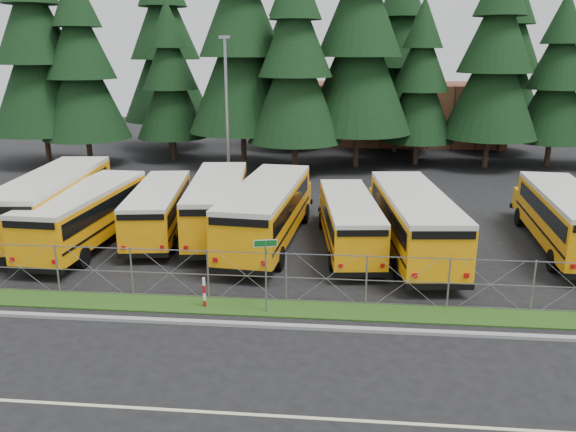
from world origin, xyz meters
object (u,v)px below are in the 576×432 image
object	(u,v)px
striped_bollard	(204,293)
light_standard	(227,110)
bus_4	(268,213)
street_sign	(266,260)
bus_1	(90,216)
bus_5	(348,223)
bus_0	(58,203)
bus_3	(219,206)
bus_6	(412,223)
bus_2	(160,210)
bus_east	(563,220)

from	to	relation	value
striped_bollard	light_standard	distance (m)	18.84
bus_4	street_sign	distance (m)	7.78
bus_1	bus_5	world-z (taller)	bus_1
bus_5	street_sign	distance (m)	7.90
bus_5	bus_1	bearing A→B (deg)	175.67
bus_0	bus_4	distance (m)	11.13
bus_4	street_sign	xyz separation A→B (m)	(0.88, -7.71, 0.49)
bus_1	street_sign	world-z (taller)	bus_1
bus_0	bus_3	distance (m)	8.36
bus_4	bus_6	size ratio (longest dim) A/B	1.03
bus_1	bus_2	distance (m)	3.43
bus_0	light_standard	bearing A→B (deg)	48.81
bus_4	striped_bollard	world-z (taller)	bus_4
bus_0	bus_5	xyz separation A→B (m)	(15.03, -1.08, -0.31)
bus_2	bus_0	bearing A→B (deg)	174.91
light_standard	bus_east	bearing A→B (deg)	-28.90
bus_1	bus_2	size ratio (longest dim) A/B	1.10
bus_3	bus_5	distance (m)	6.96
bus_2	bus_4	world-z (taller)	bus_4
striped_bollard	bus_5	bearing A→B (deg)	52.78
bus_3	street_sign	xyz separation A→B (m)	(3.67, -9.13, 0.57)
bus_5	light_standard	world-z (taller)	light_standard
bus_1	bus_2	xyz separation A→B (m)	(2.95, 1.75, -0.13)
bus_0	bus_east	size ratio (longest dim) A/B	1.11
bus_1	bus_3	bearing A→B (deg)	23.94
bus_0	bus_5	bearing A→B (deg)	-9.63
bus_5	light_standard	distance (m)	14.17
bus_3	bus_east	world-z (taller)	bus_3
bus_6	light_standard	xyz separation A→B (m)	(-10.89, 11.29, 4.00)
light_standard	bus_2	bearing A→B (deg)	-100.17
bus_1	bus_east	distance (m)	22.86
bus_3	bus_0	bearing A→B (deg)	178.60
bus_1	bus_3	world-z (taller)	bus_3
bus_4	bus_east	xyz separation A→B (m)	(14.12, 0.47, -0.09)
bus_5	bus_east	size ratio (longest dim) A/B	0.89
bus_3	striped_bollard	xyz separation A→B (m)	(1.34, -8.94, -0.87)
bus_1	bus_5	distance (m)	12.63
bus_3	bus_6	size ratio (longest dim) A/B	0.98
light_standard	bus_5	bearing A→B (deg)	-53.99
bus_4	bus_5	xyz separation A→B (m)	(3.92, -0.45, -0.25)
bus_6	light_standard	size ratio (longest dim) A/B	1.13
bus_4	striped_bollard	distance (m)	7.72
bus_5	bus_4	bearing A→B (deg)	167.23
bus_2	bus_1	bearing A→B (deg)	-157.07
bus_2	striped_bollard	size ratio (longest dim) A/B	8.21
bus_0	light_standard	size ratio (longest dim) A/B	1.21
bus_0	bus_east	xyz separation A→B (m)	(25.23, -0.17, -0.16)
bus_0	street_sign	bearing A→B (deg)	-40.32
bus_0	bus_east	bearing A→B (deg)	-5.88
bus_0	street_sign	xyz separation A→B (m)	(12.00, -8.34, 0.43)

